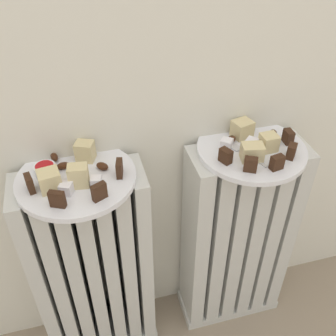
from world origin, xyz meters
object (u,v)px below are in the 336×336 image
(radiator_right, at_px, (236,241))
(fork, at_px, (246,154))
(plate_right, at_px, (251,149))
(plate_left, at_px, (76,178))
(jam_bowl_left, at_px, (45,169))
(radiator_left, at_px, (94,271))

(radiator_right, relative_size, fork, 6.19)
(radiator_right, relative_size, plate_right, 2.43)
(plate_left, relative_size, plate_right, 1.00)
(plate_right, distance_m, fork, 0.03)
(plate_left, xyz_separation_m, plate_right, (0.40, 0.00, 0.00))
(radiator_right, distance_m, jam_bowl_left, 0.57)
(radiator_left, height_order, radiator_right, same)
(plate_left, height_order, fork, fork)
(plate_left, xyz_separation_m, jam_bowl_left, (-0.06, 0.02, 0.02))
(radiator_right, height_order, fork, fork)
(radiator_left, relative_size, plate_right, 2.43)
(radiator_left, bearing_deg, jam_bowl_left, 158.30)
(radiator_right, distance_m, plate_right, 0.32)
(radiator_left, relative_size, radiator_right, 1.00)
(radiator_right, bearing_deg, jam_bowl_left, 177.02)
(plate_right, bearing_deg, radiator_right, 0.00)
(fork, bearing_deg, radiator_left, 176.38)
(plate_right, relative_size, fork, 2.55)
(radiator_left, bearing_deg, fork, -3.62)
(plate_left, distance_m, fork, 0.37)
(jam_bowl_left, distance_m, fork, 0.44)
(jam_bowl_left, bearing_deg, plate_right, -2.98)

